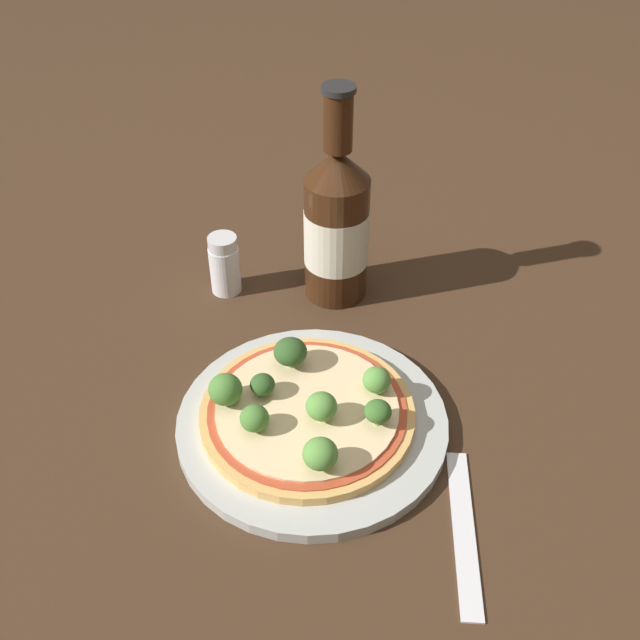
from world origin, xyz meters
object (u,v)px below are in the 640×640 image
at_px(pizza, 307,412).
at_px(fork, 464,529).
at_px(pepper_shaker, 225,265).
at_px(beer_bottle, 337,224).

relative_size(pizza, fork, 1.27).
relative_size(pepper_shaker, fork, 0.46).
distance_m(beer_bottle, pepper_shaker, 0.14).
height_order(pizza, fork, pizza).
height_order(pizza, pepper_shaker, pepper_shaker).
bearing_deg(pizza, pepper_shaker, 138.34).
height_order(pizza, beer_bottle, beer_bottle).
relative_size(pizza, pepper_shaker, 2.79).
bearing_deg(beer_bottle, fork, -48.86).
bearing_deg(beer_bottle, pizza, -74.41).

